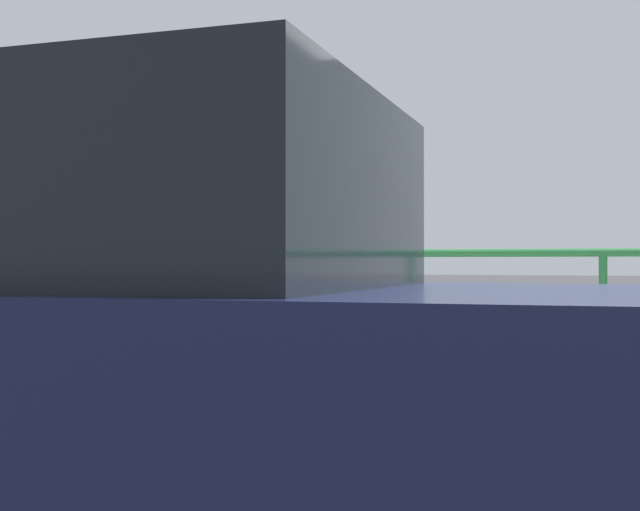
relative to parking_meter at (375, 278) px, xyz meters
name	(u,v)px	position (x,y,z in m)	size (l,w,h in m)	color
sidewalk_curb	(445,444)	(0.20, 0.90, -1.05)	(36.00, 2.76, 0.15)	#ADA8A0
parking_meter	(375,278)	(0.00, 0.00, 0.00)	(0.15, 0.16, 1.40)	slate
pedestrian_at_meter	(265,277)	(-0.66, 0.06, 0.00)	(0.67, 0.55, 1.71)	black
parked_sedan_navy	(78,354)	(-0.61, -1.76, -0.25)	(4.63, 1.88, 1.76)	#141938
background_railing	(475,294)	(0.20, 2.08, -0.16)	(24.06, 0.06, 1.16)	#1E602D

